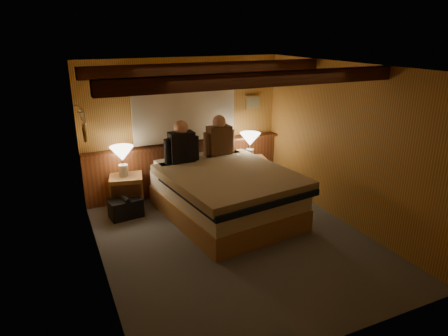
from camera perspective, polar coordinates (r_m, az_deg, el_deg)
floor at (r=5.73m, az=1.70°, el=-10.39°), size 4.20×4.20×0.00m
ceiling at (r=5.01m, az=1.98°, el=14.27°), size 4.20×4.20×0.00m
wall_back at (r=7.12m, az=-5.70°, el=5.83°), size 3.60×0.00×3.60m
wall_left at (r=4.77m, az=-17.95°, el=-1.72°), size 0.00×4.20×4.20m
wall_right at (r=6.23m, az=16.88°, el=3.16°), size 0.00×4.20×4.20m
wall_front at (r=3.63m, az=16.81°, el=-8.29°), size 3.60×0.00×3.60m
wainscot at (r=7.26m, az=-5.35°, el=0.23°), size 3.60×0.23×0.94m
curtain_window at (r=6.99m, az=-5.59°, el=8.28°), size 2.18×0.09×1.11m
ceiling_beams at (r=5.15m, az=1.21°, el=13.40°), size 3.60×1.65×0.16m
coat_rail at (r=6.18m, az=-19.56°, el=7.23°), size 0.05×0.55×0.24m
framed_print at (r=7.57m, az=4.11°, el=9.36°), size 0.30×0.04×0.25m
bed at (r=6.27m, az=0.27°, el=-3.61°), size 2.00×2.47×0.78m
nightstand_left at (r=6.79m, az=-13.68°, el=-3.40°), size 0.61×0.57×0.57m
nightstand_right at (r=7.43m, az=3.92°, el=-0.83°), size 0.63×0.59×0.59m
lamp_left at (r=6.61m, az=-14.34°, el=1.76°), size 0.38×0.38×0.49m
lamp_right at (r=7.22m, az=3.74°, el=3.90°), size 0.37×0.37×0.48m
person_left at (r=6.52m, az=-6.08°, el=3.28°), size 0.59×0.24×0.72m
person_right at (r=6.91m, az=-0.69°, el=4.27°), size 0.59×0.25×0.72m
duffel_bag at (r=6.54m, az=-13.86°, el=-5.55°), size 0.54×0.36×0.36m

